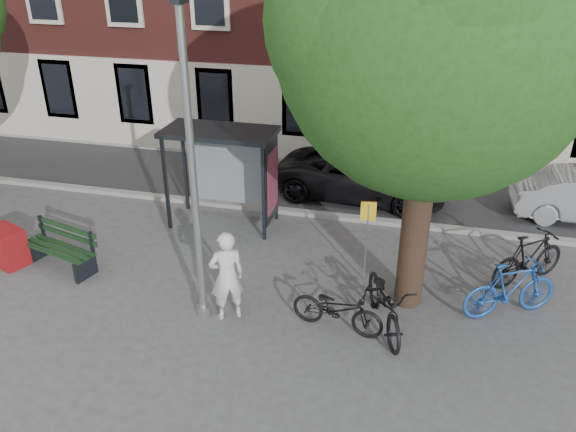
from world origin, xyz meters
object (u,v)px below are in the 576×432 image
(bus_shelter, at_px, (237,156))
(red_stand, at_px, (7,246))
(bike_a, at_px, (338,309))
(painter, at_px, (227,276))
(lamppost, at_px, (194,190))
(bike_b, at_px, (511,289))
(bike_d, at_px, (529,258))
(bike_c, at_px, (385,302))
(notice_sign, at_px, (367,224))
(car_dark, at_px, (364,175))
(bench, at_px, (61,250))

(bus_shelter, distance_m, red_stand, 5.85)
(bike_a, bearing_deg, painter, 103.02)
(lamppost, xyz_separation_m, bike_b, (5.99, 1.52, -2.16))
(lamppost, bearing_deg, red_stand, 171.17)
(bus_shelter, bearing_deg, painter, -74.46)
(painter, xyz_separation_m, bike_a, (2.20, 0.12, -0.48))
(bike_d, bearing_deg, red_stand, 60.85)
(painter, xyz_separation_m, bike_c, (3.07, 0.42, -0.38))
(notice_sign, bearing_deg, lamppost, -155.05)
(red_stand, bearing_deg, car_dark, 37.34)
(bench, relative_size, car_dark, 0.41)
(bike_a, distance_m, car_dark, 6.43)
(painter, relative_size, red_stand, 2.15)
(bus_shelter, bearing_deg, notice_sign, -28.80)
(lamppost, xyz_separation_m, bus_shelter, (-0.61, 4.11, -0.87))
(bike_d, xyz_separation_m, red_stand, (-11.72, -2.08, -0.16))
(bus_shelter, bearing_deg, bike_c, -40.65)
(lamppost, distance_m, painter, 1.89)
(bike_a, xyz_separation_m, bike_c, (0.88, 0.30, 0.10))
(lamppost, relative_size, bench, 3.03)
(bus_shelter, distance_m, bike_a, 5.31)
(bus_shelter, xyz_separation_m, car_dark, (3.01, 2.52, -1.23))
(bench, height_order, bike_a, bench)
(bike_c, height_order, car_dark, car_dark)
(car_dark, bearing_deg, bike_c, -164.25)
(bike_a, relative_size, notice_sign, 0.96)
(bench, bearing_deg, notice_sign, 25.19)
(bench, relative_size, bike_c, 0.91)
(bus_shelter, distance_m, notice_sign, 4.15)
(car_dark, bearing_deg, bench, 136.80)
(bench, xyz_separation_m, bike_a, (6.59, -0.76, 0.03))
(bench, height_order, notice_sign, notice_sign)
(bike_c, xyz_separation_m, car_dark, (-1.18, 6.11, 0.11))
(lamppost, relative_size, bike_d, 3.00)
(bus_shelter, relative_size, bike_b, 1.38)
(bike_b, relative_size, car_dark, 0.42)
(lamppost, bearing_deg, bus_shelter, 98.43)
(bike_c, bearing_deg, lamppost, 167.98)
(bike_b, xyz_separation_m, notice_sign, (-2.99, 0.60, 0.78))
(bench, height_order, bike_b, bike_b)
(bench, bearing_deg, bike_c, 12.14)
(bench, distance_m, bike_b, 9.89)
(bike_b, bearing_deg, car_dark, 7.45)
(bike_b, xyz_separation_m, bike_c, (-2.41, -1.01, -0.04))
(painter, distance_m, bike_d, 6.62)
(car_dark, xyz_separation_m, notice_sign, (0.60, -4.50, 0.71))
(lamppost, distance_m, bench, 4.63)
(lamppost, height_order, bench, lamppost)
(bike_d, xyz_separation_m, car_dark, (-4.10, 3.73, 0.08))
(car_dark, bearing_deg, red_stand, 132.14)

